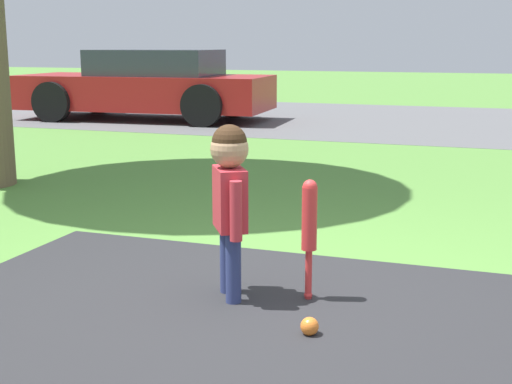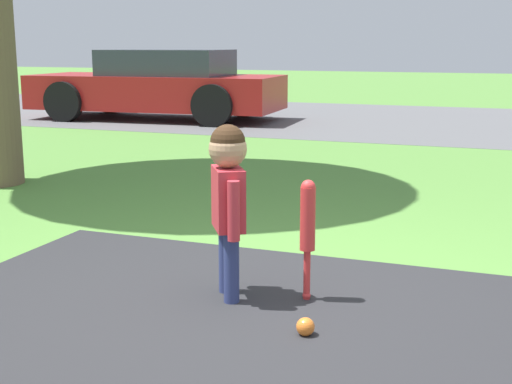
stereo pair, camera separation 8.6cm
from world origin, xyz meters
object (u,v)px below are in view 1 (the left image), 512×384
object	(u,v)px
child	(230,187)
sports_ball	(310,326)
baseball_bat	(309,223)
parked_car	(147,86)

from	to	relation	value
child	sports_ball	world-z (taller)	child
child	sports_ball	distance (m)	0.83
baseball_bat	parked_car	bearing A→B (deg)	123.10
baseball_bat	parked_car	xyz separation A→B (m)	(-4.99, 7.65, 0.17)
parked_car	child	bearing A→B (deg)	116.54
baseball_bat	parked_car	size ratio (longest dim) A/B	0.14
child	parked_car	distance (m)	9.03
baseball_bat	parked_car	distance (m)	9.14
sports_ball	parked_car	xyz separation A→B (m)	(-5.12, 8.10, 0.54)
child	baseball_bat	xyz separation A→B (m)	(0.39, 0.11, -0.18)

